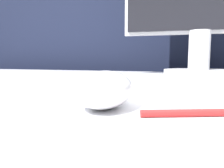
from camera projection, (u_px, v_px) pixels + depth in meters
partition_panel at (165, 90)px, 1.09m from camera, size 5.00×0.03×1.34m
computer_mouse_near at (105, 89)px, 0.27m from camera, size 0.07×0.11×0.05m
keyboard at (127, 83)px, 0.43m from camera, size 0.41×0.15×0.02m
pen at (212, 113)px, 0.23m from camera, size 0.14×0.06×0.01m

